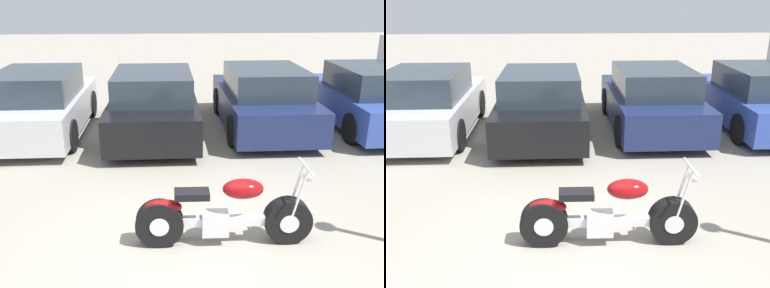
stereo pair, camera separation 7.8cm
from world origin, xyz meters
TOP-DOWN VIEW (x-y plane):
  - ground_plane at (0.00, 0.00)m, footprint 60.00×60.00m
  - motorcycle at (0.42, 0.32)m, footprint 2.27×0.62m
  - parked_car_silver at (-3.09, 5.15)m, footprint 1.96×4.26m
  - parked_car_black at (-0.53, 4.95)m, footprint 1.96×4.26m
  - parked_car_navy at (2.03, 5.24)m, footprint 1.96×4.26m
  - parked_car_blue at (4.59, 5.25)m, footprint 1.96×4.26m

SIDE VIEW (x-z plane):
  - ground_plane at x=0.00m, z-range 0.00..0.00m
  - motorcycle at x=0.42m, z-range -0.13..0.93m
  - parked_car_silver at x=-3.09m, z-range -0.04..1.43m
  - parked_car_black at x=-0.53m, z-range -0.04..1.43m
  - parked_car_navy at x=2.03m, z-range -0.04..1.43m
  - parked_car_blue at x=4.59m, z-range -0.04..1.43m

